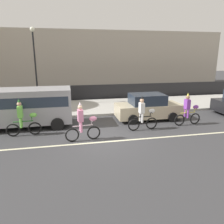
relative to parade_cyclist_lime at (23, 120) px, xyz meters
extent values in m
plane|color=#38383A|center=(3.88, -1.21, -0.84)|extent=(80.00, 80.00, 0.00)
cube|color=beige|center=(3.88, -1.71, -0.84)|extent=(36.00, 0.14, 0.01)
cube|color=#ADAAA3|center=(3.88, 5.29, -0.77)|extent=(60.00, 5.00, 0.15)
cube|color=black|center=(3.88, 8.19, -0.14)|extent=(40.00, 0.08, 1.40)
cube|color=#B2A899|center=(6.37, 16.79, 2.45)|extent=(28.00, 8.00, 6.58)
torus|color=black|center=(0.51, 0.03, -0.51)|extent=(0.67, 0.11, 0.67)
torus|color=black|center=(-0.54, -0.03, -0.51)|extent=(0.67, 0.11, 0.67)
cylinder|color=#266626|center=(-0.01, 0.00, -0.09)|extent=(0.97, 0.11, 0.05)
cylinder|color=#266626|center=(-0.16, -0.01, 0.00)|extent=(0.04, 0.04, 0.18)
cylinder|color=#266626|center=(0.41, 0.02, 0.02)|extent=(0.04, 0.04, 0.23)
cylinder|color=#266626|center=(0.41, 0.02, 0.14)|extent=(0.06, 0.50, 0.03)
ellipsoid|color=#72CC4C|center=(0.49, 0.03, 0.21)|extent=(0.37, 0.22, 0.24)
cube|color=#72CC4C|center=(-0.11, -0.01, 0.42)|extent=(0.26, 0.33, 0.56)
sphere|color=tan|center=(-0.11, -0.01, 0.82)|extent=(0.22, 0.22, 0.22)
cone|color=#266626|center=(-0.11, -0.01, 1.00)|extent=(0.14, 0.14, 0.16)
cylinder|color=#72CC4C|center=(-0.11, -0.15, -0.13)|extent=(0.11, 0.11, 0.48)
cylinder|color=#72CC4C|center=(-0.12, 0.13, -0.13)|extent=(0.11, 0.11, 0.48)
torus|color=black|center=(3.41, -1.24, -0.51)|extent=(0.67, 0.14, 0.67)
torus|color=black|center=(2.37, -1.36, -0.51)|extent=(0.67, 0.14, 0.67)
cylinder|color=silver|center=(2.89, -1.30, -0.09)|extent=(0.97, 0.16, 0.05)
cylinder|color=silver|center=(2.74, -1.32, 0.00)|extent=(0.04, 0.04, 0.18)
cylinder|color=silver|center=(3.31, -1.25, 0.02)|extent=(0.04, 0.04, 0.23)
cylinder|color=silver|center=(3.31, -1.25, 0.14)|extent=(0.09, 0.50, 0.03)
ellipsoid|color=pink|center=(3.39, -1.24, 0.21)|extent=(0.38, 0.24, 0.24)
cube|color=pink|center=(2.79, -1.31, 0.42)|extent=(0.27, 0.34, 0.56)
sphere|color=beige|center=(2.79, -1.31, 0.82)|extent=(0.22, 0.22, 0.22)
cone|color=silver|center=(2.79, -1.31, 1.00)|extent=(0.14, 0.14, 0.16)
cylinder|color=pink|center=(2.81, -1.45, -0.13)|extent=(0.11, 0.11, 0.48)
cylinder|color=pink|center=(2.77, -1.17, -0.13)|extent=(0.11, 0.11, 0.48)
torus|color=black|center=(6.75, -0.40, -0.51)|extent=(0.67, 0.11, 0.67)
torus|color=black|center=(5.70, -0.47, -0.51)|extent=(0.67, 0.11, 0.67)
cylinder|color=black|center=(6.22, -0.43, -0.09)|extent=(0.97, 0.11, 0.05)
cylinder|color=black|center=(6.07, -0.44, 0.00)|extent=(0.04, 0.04, 0.18)
cylinder|color=black|center=(6.64, -0.40, 0.02)|extent=(0.04, 0.04, 0.23)
cylinder|color=black|center=(6.64, -0.40, 0.14)|extent=(0.07, 0.50, 0.03)
ellipsoid|color=white|center=(6.72, -0.40, 0.21)|extent=(0.37, 0.22, 0.24)
cube|color=white|center=(6.12, -0.44, 0.42)|extent=(0.26, 0.34, 0.56)
sphere|color=tan|center=(6.12, -0.44, 0.82)|extent=(0.22, 0.22, 0.22)
cone|color=black|center=(6.12, -0.44, 1.00)|extent=(0.14, 0.14, 0.16)
cylinder|color=white|center=(6.13, -0.58, -0.13)|extent=(0.11, 0.11, 0.48)
cylinder|color=white|center=(6.11, -0.30, -0.13)|extent=(0.11, 0.11, 0.48)
torus|color=black|center=(9.61, -0.08, -0.51)|extent=(0.67, 0.12, 0.67)
torus|color=black|center=(8.57, -0.16, -0.51)|extent=(0.67, 0.12, 0.67)
cylinder|color=#E5D84C|center=(9.09, -0.12, -0.09)|extent=(0.97, 0.13, 0.05)
cylinder|color=#E5D84C|center=(8.94, -0.13, 0.00)|extent=(0.04, 0.04, 0.18)
cylinder|color=#E5D84C|center=(9.51, -0.09, 0.02)|extent=(0.04, 0.04, 0.23)
cylinder|color=#E5D84C|center=(9.51, -0.09, 0.14)|extent=(0.07, 0.50, 0.03)
ellipsoid|color=purple|center=(9.59, -0.08, 0.21)|extent=(0.37, 0.23, 0.24)
cube|color=purple|center=(8.99, -0.13, 0.42)|extent=(0.26, 0.34, 0.56)
sphere|color=#9E7051|center=(8.99, -0.13, 0.82)|extent=(0.22, 0.22, 0.22)
cone|color=#E5D84C|center=(8.99, -0.13, 1.00)|extent=(0.14, 0.14, 0.16)
cylinder|color=purple|center=(9.00, -0.27, -0.13)|extent=(0.11, 0.11, 0.48)
cylinder|color=purple|center=(8.98, 0.01, -0.13)|extent=(0.11, 0.11, 0.48)
cube|color=#99999E|center=(-0.07, 1.49, 0.39)|extent=(5.00, 2.00, 1.90)
cube|color=#283342|center=(0.33, 1.49, 0.74)|extent=(3.90, 2.02, 0.56)
cylinder|color=black|center=(1.63, 0.49, -0.49)|extent=(0.70, 0.22, 0.70)
cylinder|color=black|center=(1.63, 2.49, -0.49)|extent=(0.70, 0.22, 0.70)
cylinder|color=black|center=(-1.77, 2.49, -0.49)|extent=(0.70, 0.22, 0.70)
cube|color=beige|center=(7.25, 1.48, -0.24)|extent=(4.10, 1.72, 0.80)
cube|color=#232D3D|center=(7.15, 1.48, 0.48)|extent=(2.10, 1.58, 0.64)
cylinder|color=black|center=(8.52, 0.62, -0.54)|extent=(0.60, 0.20, 0.60)
cylinder|color=black|center=(8.52, 2.34, -0.54)|extent=(0.60, 0.20, 0.60)
cylinder|color=black|center=(5.98, 0.62, -0.54)|extent=(0.60, 0.20, 0.60)
cylinder|color=black|center=(5.98, 2.34, -0.54)|extent=(0.60, 0.20, 0.60)
cylinder|color=black|center=(13.10, 2.36, -0.54)|extent=(0.60, 0.20, 0.60)
cylinder|color=black|center=(-0.03, 6.69, 2.06)|extent=(0.12, 0.12, 5.50)
sphere|color=#EAEACC|center=(-0.03, 6.69, 4.99)|extent=(0.36, 0.36, 0.36)
camera|label=1|loc=(2.23, -11.25, 3.19)|focal=35.00mm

